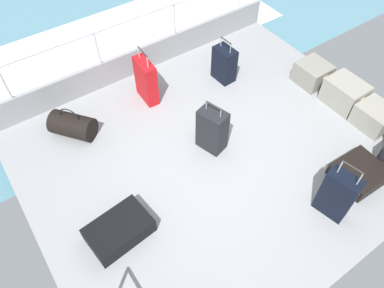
% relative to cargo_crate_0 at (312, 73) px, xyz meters
% --- Properties ---
extents(ground_plane, '(4.40, 5.20, 0.06)m').
position_rel_cargo_crate_0_xyz_m(ground_plane, '(0.30, -2.15, -0.20)').
color(ground_plane, '#939699').
extents(gunwale_port, '(0.06, 5.20, 0.45)m').
position_rel_cargo_crate_0_xyz_m(gunwale_port, '(-1.87, -2.15, 0.05)').
color(gunwale_port, '#939699').
rests_on(gunwale_port, ground_plane).
extents(railing_port, '(0.04, 4.20, 1.02)m').
position_rel_cargo_crate_0_xyz_m(railing_port, '(-1.87, -2.15, 0.61)').
color(railing_port, silver).
rests_on(railing_port, ground_plane).
extents(sea_wake, '(12.00, 12.00, 0.01)m').
position_rel_cargo_crate_0_xyz_m(sea_wake, '(-3.30, -2.15, -0.51)').
color(sea_wake, '#598C9E').
rests_on(sea_wake, ground_plane).
extents(cargo_crate_0, '(0.53, 0.47, 0.35)m').
position_rel_cargo_crate_0_xyz_m(cargo_crate_0, '(0.00, 0.00, 0.00)').
color(cargo_crate_0, gray).
rests_on(cargo_crate_0, ground_plane).
extents(cargo_crate_1, '(0.62, 0.45, 0.41)m').
position_rel_cargo_crate_0_xyz_m(cargo_crate_1, '(0.64, 0.02, 0.03)').
color(cargo_crate_1, gray).
rests_on(cargo_crate_1, ground_plane).
extents(cargo_crate_2, '(0.54, 0.46, 0.34)m').
position_rel_cargo_crate_0_xyz_m(cargo_crate_2, '(1.20, 0.02, -0.00)').
color(cargo_crate_2, gray).
rests_on(cargo_crate_2, ground_plane).
extents(suitcase_0, '(0.46, 0.20, 0.90)m').
position_rel_cargo_crate_0_xyz_m(suitcase_0, '(-1.21, -2.42, 0.18)').
color(suitcase_0, red).
rests_on(suitcase_0, ground_plane).
extents(suitcase_1, '(0.43, 0.35, 0.81)m').
position_rel_cargo_crate_0_xyz_m(suitcase_1, '(0.16, -2.18, 0.16)').
color(suitcase_1, black).
rests_on(suitcase_1, ground_plane).
extents(suitcase_2, '(0.59, 0.63, 0.20)m').
position_rel_cargo_crate_0_xyz_m(suitcase_2, '(1.72, -0.92, -0.07)').
color(suitcase_2, black).
rests_on(suitcase_2, ground_plane).
extents(suitcase_4, '(0.55, 0.78, 0.23)m').
position_rel_cargo_crate_0_xyz_m(suitcase_4, '(0.64, -3.90, -0.06)').
color(suitcase_4, black).
rests_on(suitcase_4, ground_plane).
extents(suitcase_5, '(0.38, 0.26, 0.75)m').
position_rel_cargo_crate_0_xyz_m(suitcase_5, '(-0.90, -1.14, 0.12)').
color(suitcase_5, black).
rests_on(suitcase_5, ground_plane).
extents(suitcase_6, '(0.42, 0.28, 0.92)m').
position_rel_cargo_crate_0_xyz_m(suitcase_6, '(1.84, -1.60, 0.18)').
color(suitcase_6, black).
rests_on(suitcase_6, ground_plane).
extents(duffel_bag, '(0.71, 0.66, 0.51)m').
position_rel_cargo_crate_0_xyz_m(duffel_bag, '(-1.16, -3.69, 0.00)').
color(duffel_bag, black).
rests_on(duffel_bag, ground_plane).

